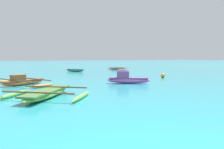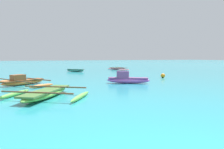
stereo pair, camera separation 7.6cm
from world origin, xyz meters
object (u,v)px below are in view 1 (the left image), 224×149
(mooring_buoy_2, at_px, (163,76))
(moored_boat_2, at_px, (128,79))
(moored_boat_3, at_px, (118,69))
(moored_boat_1, at_px, (23,81))
(moored_boat_4, at_px, (47,93))
(moored_boat_0, at_px, (75,70))

(mooring_buoy_2, bearing_deg, moored_boat_2, -155.64)
(moored_boat_3, xyz_separation_m, mooring_buoy_2, (-1.13, -11.92, 0.03))
(moored_boat_1, relative_size, moored_boat_3, 1.24)
(moored_boat_2, bearing_deg, moored_boat_4, -121.89)
(moored_boat_1, height_order, moored_boat_4, moored_boat_1)
(moored_boat_0, height_order, moored_boat_1, moored_boat_1)
(moored_boat_2, relative_size, mooring_buoy_2, 7.26)
(moored_boat_3, distance_m, mooring_buoy_2, 11.97)
(moored_boat_0, relative_size, moored_boat_3, 0.60)
(moored_boat_2, distance_m, moored_boat_4, 6.35)
(moored_boat_2, height_order, moored_boat_4, moored_boat_2)
(moored_boat_1, bearing_deg, mooring_buoy_2, -30.52)
(moored_boat_1, height_order, mooring_buoy_2, moored_boat_1)
(moored_boat_0, bearing_deg, moored_boat_2, -40.76)
(moored_boat_2, height_order, moored_boat_3, moored_boat_2)
(moored_boat_0, xyz_separation_m, moored_boat_2, (0.79, -12.52, 0.11))
(moored_boat_1, bearing_deg, moored_boat_3, 12.91)
(moored_boat_1, xyz_separation_m, moored_boat_4, (1.07, -4.95, -0.05))
(moored_boat_3, bearing_deg, mooring_buoy_2, -100.47)
(moored_boat_2, xyz_separation_m, moored_boat_3, (5.79, 14.03, -0.14))
(moored_boat_4, bearing_deg, mooring_buoy_2, -30.44)
(moored_boat_0, relative_size, moored_boat_1, 0.48)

